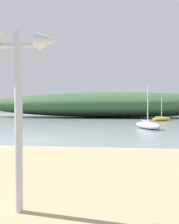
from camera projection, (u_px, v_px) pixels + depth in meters
ground_plane at (33, 139)px, 13.14m from camera, size 120.00×120.00×0.00m
distant_hill at (109, 105)px, 43.41m from camera, size 50.67×14.70×4.72m
mast_structure at (4, 55)px, 3.49m from camera, size 1.31×0.46×2.99m
sailboat_inner_mooring at (162, 119)px, 30.85m from camera, size 3.41×3.08×3.25m
sailboat_outer_mooring at (148, 125)px, 19.53m from camera, size 2.45×4.09×3.74m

